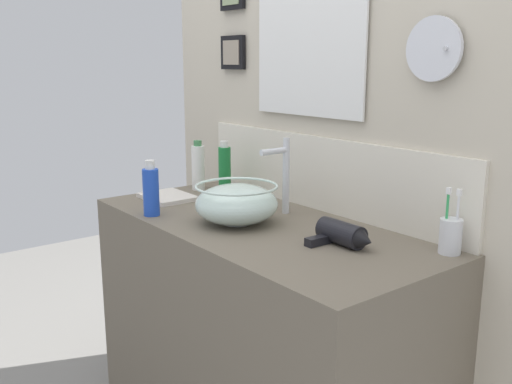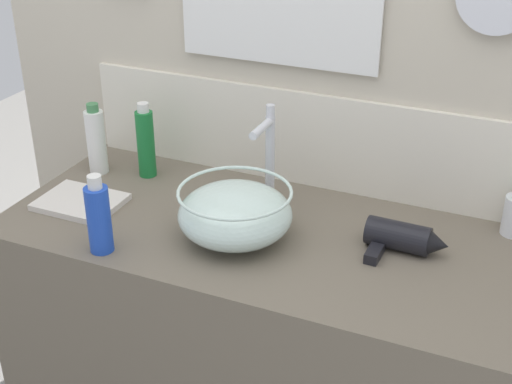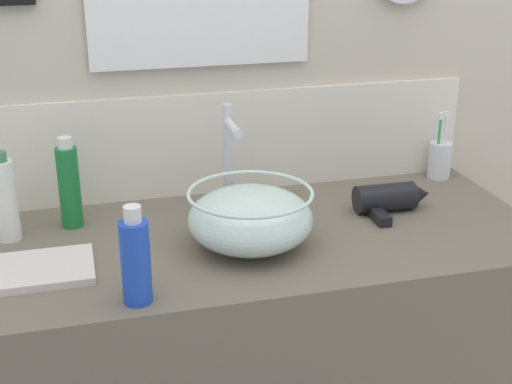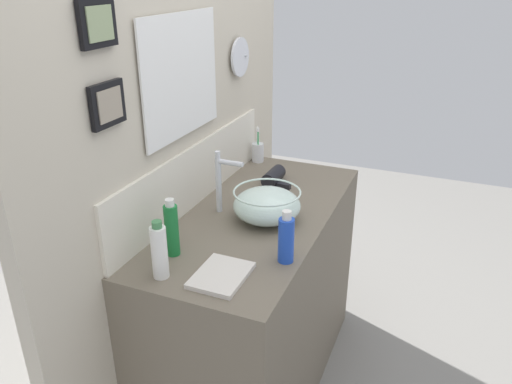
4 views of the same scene
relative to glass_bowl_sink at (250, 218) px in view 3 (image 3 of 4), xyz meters
The scene contains 9 objects.
back_panel 0.44m from the glass_bowl_sink, 84.20° to the left, with size 1.83×0.10×2.42m.
glass_bowl_sink is the anchor object (origin of this frame).
faucet 0.21m from the glass_bowl_sink, 90.00° to the left, with size 0.02×0.12×0.26m.
hair_drier 0.39m from the glass_bowl_sink, 15.48° to the left, with size 0.19×0.13×0.07m.
toothbrush_cup 0.66m from the glass_bowl_sink, 25.34° to the left, with size 0.06×0.06×0.18m.
lotion_bottle 0.53m from the glass_bowl_sink, 161.04° to the left, with size 0.05×0.05×0.20m.
spray_bottle 0.42m from the glass_bowl_sink, 150.25° to the left, with size 0.05×0.05×0.21m.
soap_dispenser 0.31m from the glass_bowl_sink, 146.67° to the right, with size 0.05×0.05×0.19m.
hand_towel 0.43m from the glass_bowl_sink, behind, with size 0.20×0.16×0.02m, color silver.
Camera 3 is at (-0.38, -1.38, 1.57)m, focal length 50.00 mm.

